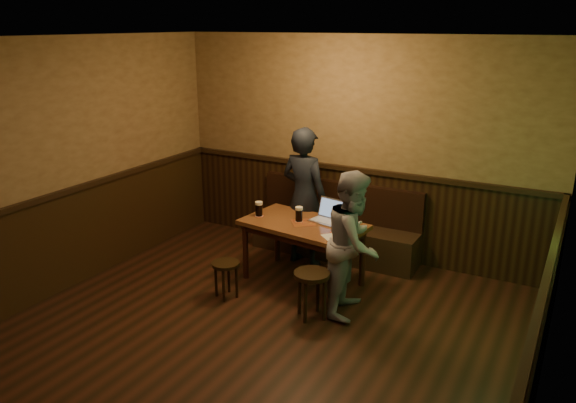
% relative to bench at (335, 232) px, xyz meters
% --- Properties ---
extents(room, '(5.04, 6.04, 2.84)m').
position_rel_bench_xyz_m(room, '(0.16, -2.53, 0.89)').
color(room, black).
rests_on(room, ground).
extents(bench, '(2.20, 0.50, 0.95)m').
position_rel_bench_xyz_m(bench, '(0.00, 0.00, 0.00)').
color(bench, black).
rests_on(bench, ground).
extents(pub_table, '(1.46, 0.95, 0.74)m').
position_rel_bench_xyz_m(pub_table, '(0.00, -0.93, 0.33)').
color(pub_table, '#5A3019').
rests_on(pub_table, ground).
extents(stool_left, '(0.39, 0.39, 0.42)m').
position_rel_bench_xyz_m(stool_left, '(-0.57, -1.68, 0.02)').
color(stool_left, black).
rests_on(stool_left, ground).
extents(stool_right, '(0.38, 0.38, 0.50)m').
position_rel_bench_xyz_m(stool_right, '(0.46, -1.63, 0.09)').
color(stool_right, black).
rests_on(stool_right, ground).
extents(pint_left, '(0.12, 0.12, 0.18)m').
position_rel_bench_xyz_m(pint_left, '(-0.57, -0.97, 0.52)').
color(pint_left, '#B63216').
rests_on(pint_left, pub_table).
extents(pint_mid, '(0.11, 0.11, 0.18)m').
position_rel_bench_xyz_m(pint_mid, '(-0.07, -0.91, 0.51)').
color(pint_mid, '#B63216').
rests_on(pint_mid, pub_table).
extents(pint_right, '(0.09, 0.09, 0.15)m').
position_rel_bench_xyz_m(pint_right, '(0.43, -1.04, 0.50)').
color(pint_right, '#B63216').
rests_on(pint_right, pub_table).
extents(laptop, '(0.40, 0.34, 0.25)m').
position_rel_bench_xyz_m(laptop, '(0.22, -0.73, 0.49)').
color(laptop, silver).
rests_on(laptop, pub_table).
extents(menu, '(0.26, 0.26, 0.00)m').
position_rel_bench_xyz_m(menu, '(0.47, -1.20, 0.43)').
color(menu, silver).
rests_on(menu, pub_table).
extents(person_suit, '(0.69, 0.51, 1.75)m').
position_rel_bench_xyz_m(person_suit, '(-0.24, -0.43, 0.56)').
color(person_suit, black).
rests_on(person_suit, ground).
extents(person_grey, '(0.67, 0.81, 1.53)m').
position_rel_bench_xyz_m(person_grey, '(0.77, -1.29, 0.45)').
color(person_grey, '#939298').
rests_on(person_grey, ground).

